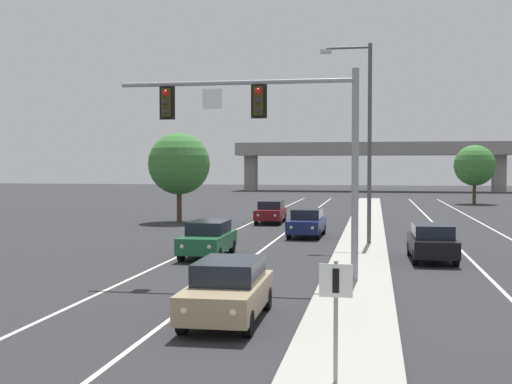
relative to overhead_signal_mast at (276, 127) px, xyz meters
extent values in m
cube|color=#9E9B93|center=(2.79, 2.37, -5.30)|extent=(2.40, 110.00, 0.15)
cube|color=silver|center=(-1.91, 9.37, -5.38)|extent=(0.14, 100.00, 0.01)
cube|color=silver|center=(7.49, 9.37, -5.38)|extent=(0.14, 100.00, 0.01)
cube|color=silver|center=(-5.21, 9.37, -5.38)|extent=(0.14, 100.00, 0.01)
cylinder|color=gray|center=(2.73, 0.01, -1.63)|extent=(0.24, 0.24, 7.20)
cylinder|color=gray|center=(-1.42, 0.01, 1.57)|extent=(8.31, 0.16, 0.16)
cube|color=black|center=(-0.59, 0.05, 0.92)|extent=(0.56, 0.06, 1.20)
cube|color=#38330F|center=(-0.59, 0.01, 0.92)|extent=(0.32, 0.32, 1.00)
sphere|color=red|center=(-0.59, -0.16, 1.24)|extent=(0.22, 0.22, 0.22)
sphere|color=#282828|center=(-0.59, -0.16, 0.92)|extent=(0.22, 0.22, 0.22)
sphere|color=#282828|center=(-0.59, -0.16, 0.60)|extent=(0.22, 0.22, 0.22)
cube|color=black|center=(-3.91, 0.05, 0.92)|extent=(0.56, 0.06, 1.20)
cube|color=#38330F|center=(-3.91, 0.01, 0.92)|extent=(0.32, 0.32, 1.00)
sphere|color=red|center=(-3.91, -0.16, 1.24)|extent=(0.22, 0.22, 0.22)
sphere|color=#282828|center=(-3.91, -0.16, 0.92)|extent=(0.22, 0.22, 0.22)
sphere|color=#282828|center=(-3.91, -0.16, 0.60)|extent=(0.22, 0.22, 0.22)
cube|color=white|center=(-2.25, -0.01, 1.02)|extent=(0.70, 0.04, 0.70)
cylinder|color=gray|center=(2.72, -10.85, -4.13)|extent=(0.08, 0.08, 2.20)
cube|color=white|center=(2.72, -10.88, -3.38)|extent=(0.60, 0.03, 0.60)
cube|color=black|center=(2.72, -10.90, -3.38)|extent=(0.12, 0.01, 0.44)
cylinder|color=#4C4C51|center=(3.12, 10.99, -0.23)|extent=(0.20, 0.20, 10.00)
cylinder|color=#4C4C51|center=(2.02, 10.99, 4.57)|extent=(2.20, 0.12, 0.12)
cube|color=#B7B7B2|center=(0.92, 10.99, 4.42)|extent=(0.56, 0.28, 0.20)
cube|color=tan|center=(-0.36, -5.99, -4.71)|extent=(1.86, 4.43, 0.70)
cube|color=black|center=(-0.37, -5.77, -4.08)|extent=(1.62, 2.40, 0.56)
sphere|color=#EAE5C6|center=(0.24, -8.16, -4.66)|extent=(0.18, 0.18, 0.18)
sphere|color=#EAE5C6|center=(-0.91, -8.18, -4.66)|extent=(0.18, 0.18, 0.18)
cylinder|color=black|center=(0.46, -7.48, -5.06)|extent=(0.23, 0.64, 0.64)
cylinder|color=black|center=(-1.14, -7.50, -5.06)|extent=(0.23, 0.64, 0.64)
cylinder|color=black|center=(0.41, -4.48, -5.06)|extent=(0.23, 0.64, 0.64)
cylinder|color=black|center=(-1.19, -4.50, -5.06)|extent=(0.23, 0.64, 0.64)
cube|color=#195633|center=(-3.89, 5.71, -4.71)|extent=(1.87, 4.43, 0.70)
cube|color=black|center=(-3.89, 5.93, -4.08)|extent=(1.62, 2.40, 0.56)
sphere|color=#EAE5C6|center=(-3.28, 3.54, -4.66)|extent=(0.18, 0.18, 0.18)
sphere|color=#EAE5C6|center=(-4.43, 3.52, -4.66)|extent=(0.18, 0.18, 0.18)
cylinder|color=black|center=(-3.07, 4.22, -5.06)|extent=(0.23, 0.64, 0.64)
cylinder|color=black|center=(-4.67, 4.20, -5.06)|extent=(0.23, 0.64, 0.64)
cylinder|color=black|center=(-3.12, 7.22, -5.06)|extent=(0.23, 0.64, 0.64)
cylinder|color=black|center=(-4.72, 7.19, -5.06)|extent=(0.23, 0.64, 0.64)
cube|color=#141E4C|center=(-0.40, 14.76, -4.71)|extent=(1.91, 4.44, 0.70)
cube|color=black|center=(-0.40, 14.98, -4.08)|extent=(1.64, 2.41, 0.56)
sphere|color=#EAE5C6|center=(0.12, 12.57, -4.66)|extent=(0.18, 0.18, 0.18)
sphere|color=#EAE5C6|center=(-1.03, 12.60, -4.66)|extent=(0.18, 0.18, 0.18)
cylinder|color=black|center=(0.36, 13.25, -5.06)|extent=(0.24, 0.65, 0.64)
cylinder|color=black|center=(-1.24, 13.28, -5.06)|extent=(0.24, 0.65, 0.64)
cylinder|color=black|center=(0.43, 16.25, -5.06)|extent=(0.24, 0.65, 0.64)
cylinder|color=black|center=(-1.17, 16.28, -5.06)|extent=(0.24, 0.65, 0.64)
cube|color=#5B0F14|center=(-3.79, 23.09, -4.71)|extent=(1.93, 4.45, 0.70)
cube|color=black|center=(-3.80, 23.31, -4.08)|extent=(1.65, 2.42, 0.56)
sphere|color=#EAE5C6|center=(-3.15, 20.93, -4.66)|extent=(0.18, 0.18, 0.18)
sphere|color=#EAE5C6|center=(-4.31, 20.89, -4.66)|extent=(0.18, 0.18, 0.18)
cylinder|color=black|center=(-2.95, 21.61, -5.06)|extent=(0.24, 0.65, 0.64)
cylinder|color=black|center=(-4.55, 21.57, -5.06)|extent=(0.24, 0.65, 0.64)
cylinder|color=black|center=(-3.04, 24.61, -5.06)|extent=(0.24, 0.65, 0.64)
cylinder|color=black|center=(-4.64, 24.57, -5.06)|extent=(0.24, 0.65, 0.64)
cube|color=black|center=(5.81, 6.27, -4.71)|extent=(1.89, 4.43, 0.70)
cube|color=black|center=(5.81, 6.05, -4.08)|extent=(1.63, 2.41, 0.56)
sphere|color=#EAE5C6|center=(5.19, 8.44, -4.66)|extent=(0.18, 0.18, 0.18)
sphere|color=#EAE5C6|center=(6.34, 8.46, -4.66)|extent=(0.18, 0.18, 0.18)
cylinder|color=black|center=(4.98, 7.76, -5.06)|extent=(0.23, 0.64, 0.64)
cylinder|color=black|center=(6.58, 7.79, -5.06)|extent=(0.23, 0.64, 0.64)
cylinder|color=black|center=(5.04, 4.76, -5.06)|extent=(0.23, 0.64, 0.64)
cylinder|color=black|center=(6.64, 4.79, -5.06)|extent=(0.23, 0.64, 0.64)
cube|color=gray|center=(2.79, 83.01, 0.82)|extent=(42.40, 6.40, 1.10)
cube|color=gray|center=(2.79, 80.01, 1.82)|extent=(42.40, 0.36, 0.90)
cube|color=gray|center=(-16.41, 83.01, -2.55)|extent=(1.80, 2.40, 5.65)
cube|color=gray|center=(21.99, 83.01, -2.55)|extent=(1.80, 2.40, 5.65)
cylinder|color=#4C3823|center=(13.70, 49.83, -4.21)|extent=(0.36, 0.36, 2.35)
sphere|color=#387533|center=(13.70, 49.83, -1.32)|extent=(4.29, 4.29, 4.29)
cylinder|color=#4C3823|center=(-10.40, 22.95, -4.17)|extent=(0.36, 0.36, 2.42)
sphere|color=#387533|center=(-10.40, 22.95, -1.19)|extent=(4.42, 4.42, 4.42)
camera|label=1|loc=(3.40, -22.75, -1.31)|focal=46.56mm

